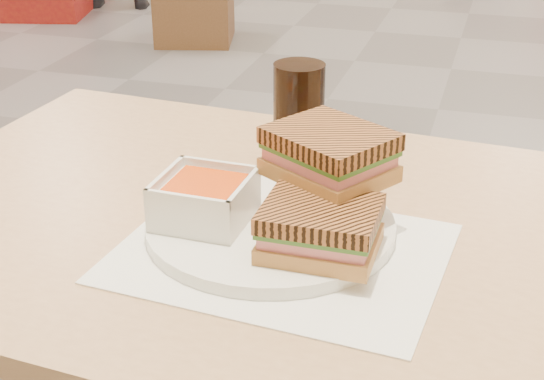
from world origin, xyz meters
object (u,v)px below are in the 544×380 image
(plate, at_px, (271,226))
(cola_glass, at_px, (299,117))
(main_table, at_px, (330,308))
(panini_lower, at_px, (320,229))
(bg_chair_0r, at_px, (194,0))
(soup_bowl, at_px, (205,201))

(plate, relative_size, cola_glass, 1.97)
(main_table, xyz_separation_m, panini_lower, (0.00, -0.08, 0.16))
(bg_chair_0r, bearing_deg, panini_lower, -66.00)
(panini_lower, relative_size, cola_glass, 0.83)
(panini_lower, xyz_separation_m, cola_glass, (-0.09, 0.25, 0.03))
(cola_glass, bearing_deg, panini_lower, -69.98)
(main_table, xyz_separation_m, plate, (-0.07, -0.03, 0.12))
(main_table, relative_size, plate, 4.16)
(plate, height_order, soup_bowl, soup_bowl)
(soup_bowl, height_order, panini_lower, same)
(panini_lower, distance_m, cola_glass, 0.27)
(plate, distance_m, panini_lower, 0.10)
(soup_bowl, xyz_separation_m, panini_lower, (0.15, -0.03, 0.00))
(cola_glass, relative_size, bg_chair_0r, 0.31)
(main_table, relative_size, panini_lower, 9.81)
(main_table, bearing_deg, cola_glass, 117.72)
(soup_bowl, xyz_separation_m, cola_glass, (0.06, 0.22, 0.03))
(panini_lower, bearing_deg, plate, 144.23)
(plate, relative_size, soup_bowl, 2.75)
(soup_bowl, bearing_deg, main_table, 18.41)
(plate, xyz_separation_m, soup_bowl, (-0.08, -0.02, 0.03))
(cola_glass, bearing_deg, plate, -84.65)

